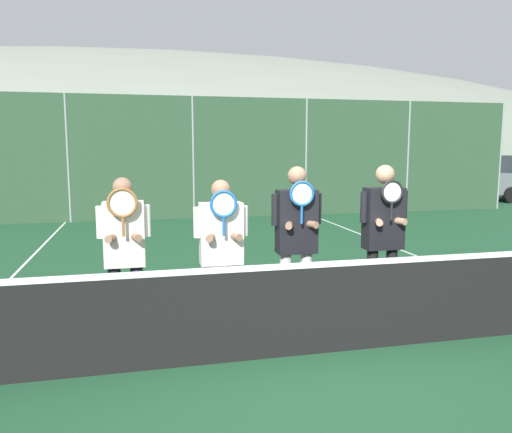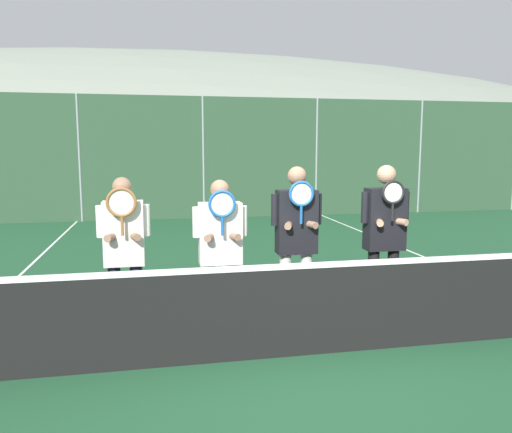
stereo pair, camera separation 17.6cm
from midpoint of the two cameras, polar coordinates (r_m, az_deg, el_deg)
The scene contains 13 objects.
ground_plane at distance 5.22m, azimuth 4.38°, elevation -15.49°, with size 120.00×120.00×0.00m, color #1E4C2D.
hill_distant at distance 53.55m, azimuth -11.65°, elevation 5.50°, with size 109.22×60.68×21.24m.
clubhouse_building at distance 22.14m, azimuth -6.11°, elevation 7.52°, with size 20.63×5.50×3.86m.
fence_back at distance 14.70m, azimuth -7.51°, elevation 6.64°, with size 20.76×0.06×3.54m.
tennis_net at distance 5.05m, azimuth 4.44°, elevation -10.37°, with size 9.69×0.09×1.05m.
court_line_right_sideline at distance 9.33m, azimuth 20.18°, elevation -5.40°, with size 0.05×16.00×0.01m, color white.
player_leftmost at distance 5.36m, azimuth -15.70°, elevation -3.57°, with size 0.54×0.34×1.77m.
player_center_left at distance 5.34m, azimuth -4.93°, elevation -3.44°, with size 0.59×0.34×1.73m.
player_center_right at distance 5.59m, azimuth 3.76°, elevation -2.13°, with size 0.58×0.34×1.86m.
player_rightmost at distance 5.94m, azimuth 13.53°, elevation -1.64°, with size 0.58×0.34×1.87m.
car_left_of_center at distance 17.14m, azimuth -11.85°, elevation 3.66°, with size 4.58×1.94×1.66m.
car_center at distance 17.85m, azimuth 4.03°, elevation 3.96°, with size 4.17×1.96×1.66m.
car_right_of_center at distance 19.98m, azimuth 17.18°, elevation 4.33°, with size 4.45×2.08×1.89m.
Camera 1 is at (-1.55, -4.54, 2.07)m, focal length 35.00 mm.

